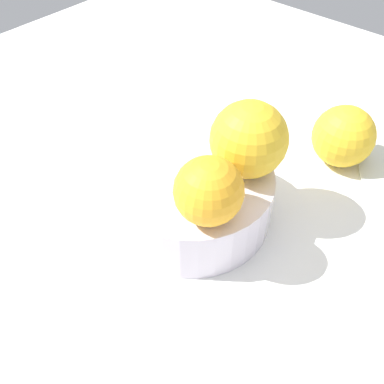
# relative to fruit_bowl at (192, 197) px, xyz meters

# --- Properties ---
(ground_plane) EXTENTS (1.10, 1.10, 0.02)m
(ground_plane) POSITION_rel_fruit_bowl_xyz_m (0.00, 0.00, -0.04)
(ground_plane) COLOR white
(fruit_bowl) EXTENTS (0.17, 0.17, 0.06)m
(fruit_bowl) POSITION_rel_fruit_bowl_xyz_m (0.00, 0.00, 0.00)
(fruit_bowl) COLOR silver
(fruit_bowl) RESTS_ON ground_plane
(orange_in_bowl_0) EXTENTS (0.08, 0.08, 0.08)m
(orange_in_bowl_0) POSITION_rel_fruit_bowl_xyz_m (-0.03, -0.04, 0.07)
(orange_in_bowl_0) COLOR yellow
(orange_in_bowl_0) RESTS_ON fruit_bowl
(orange_in_bowl_1) EXTENTS (0.06, 0.06, 0.06)m
(orange_in_bowl_1) POSITION_rel_fruit_bowl_xyz_m (-0.05, 0.03, 0.06)
(orange_in_bowl_1) COLOR #F9A823
(orange_in_bowl_1) RESTS_ON fruit_bowl
(orange_loose_0) EXTENTS (0.07, 0.07, 0.07)m
(orange_loose_0) POSITION_rel_fruit_bowl_xyz_m (-0.07, -0.19, 0.01)
(orange_loose_0) COLOR yellow
(orange_loose_0) RESTS_ON ground_plane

